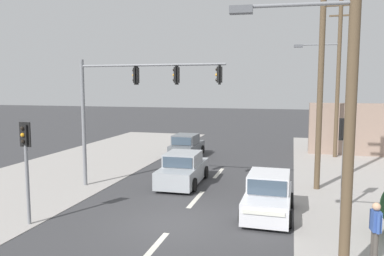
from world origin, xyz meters
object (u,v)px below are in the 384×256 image
object	(u,v)px
utility_pole_background_right	(336,74)
hatchback_crossing_left	(268,196)
utility_pole_foreground_right	(346,76)
traffic_signal_mast	(130,95)
pedestal_signal_right_kerb	(344,148)
pedestrian_at_kerb	(375,228)
sedan_oncoming_mid	(183,169)
hatchback_receding_far	(187,146)
utility_pole_midground_right	(321,71)
pedestal_signal_left_kerb	(26,156)

from	to	relation	value
utility_pole_background_right	hatchback_crossing_left	world-z (taller)	utility_pole_background_right
utility_pole_foreground_right	traffic_signal_mast	distance (m)	10.49
pedestal_signal_right_kerb	hatchback_crossing_left	xyz separation A→B (m)	(-2.72, -1.23, -1.71)
pedestrian_at_kerb	sedan_oncoming_mid	bearing A→B (deg)	138.59
hatchback_receding_far	traffic_signal_mast	bearing A→B (deg)	-91.72
hatchback_crossing_left	utility_pole_foreground_right	bearing A→B (deg)	-65.60
utility_pole_midground_right	utility_pole_background_right	distance (m)	8.76
hatchback_crossing_left	pedestal_signal_right_kerb	bearing A→B (deg)	24.30
utility_pole_midground_right	pedestal_signal_right_kerb	world-z (taller)	utility_pole_midground_right
hatchback_crossing_left	utility_pole_midground_right	bearing A→B (deg)	64.39
utility_pole_foreground_right	pedestrian_at_kerb	size ratio (longest dim) A/B	5.67
pedestal_signal_right_kerb	pedestal_signal_left_kerb	bearing A→B (deg)	-157.25
utility_pole_foreground_right	pedestrian_at_kerb	distance (m)	4.39
hatchback_crossing_left	sedan_oncoming_mid	world-z (taller)	sedan_oncoming_mid
utility_pole_midground_right	hatchback_receding_far	distance (m)	11.37
pedestal_signal_left_kerb	hatchback_receding_far	bearing A→B (deg)	82.77
pedestrian_at_kerb	pedestal_signal_left_kerb	bearing A→B (deg)	-179.05
utility_pole_background_right	hatchback_receding_far	world-z (taller)	utility_pole_background_right
hatchback_crossing_left	pedestrian_at_kerb	bearing A→B (deg)	-44.90
sedan_oncoming_mid	pedestrian_at_kerb	distance (m)	9.83
utility_pole_midground_right	pedestrian_at_kerb	distance (m)	8.52
pedestrian_at_kerb	hatchback_crossing_left	bearing A→B (deg)	135.10
utility_pole_background_right	pedestal_signal_left_kerb	bearing A→B (deg)	-125.53
pedestal_signal_left_kerb	pedestal_signal_right_kerb	bearing A→B (deg)	22.75
utility_pole_midground_right	pedestal_signal_right_kerb	xyz separation A→B (m)	(0.75, -2.87, -3.03)
pedestal_signal_right_kerb	hatchback_receding_far	size ratio (longest dim) A/B	0.97
hatchback_receding_far	utility_pole_background_right	bearing A→B (deg)	12.99
hatchback_receding_far	hatchback_crossing_left	bearing A→B (deg)	-59.64
traffic_signal_mast	sedan_oncoming_mid	size ratio (longest dim) A/B	1.61
traffic_signal_mast	sedan_oncoming_mid	bearing A→B (deg)	35.86
utility_pole_foreground_right	pedestal_signal_right_kerb	xyz separation A→B (m)	(0.75, 5.56, -2.56)
hatchback_receding_far	hatchback_crossing_left	world-z (taller)	same
utility_pole_background_right	pedestal_signal_left_kerb	distance (m)	19.85
utility_pole_background_right	sedan_oncoming_mid	bearing A→B (deg)	-130.16
utility_pole_foreground_right	utility_pole_background_right	xyz separation A→B (m)	(1.53, 17.06, 0.60)
utility_pole_midground_right	hatchback_crossing_left	xyz separation A→B (m)	(-1.96, -4.10, -4.74)
traffic_signal_mast	sedan_oncoming_mid	xyz separation A→B (m)	(2.09, 1.51, -3.65)
hatchback_crossing_left	pedestal_signal_left_kerb	bearing A→B (deg)	-157.79
utility_pole_midground_right	sedan_oncoming_mid	size ratio (longest dim) A/B	2.43
pedestal_signal_right_kerb	pedestrian_at_kerb	distance (m)	4.53
traffic_signal_mast	pedestal_signal_left_kerb	world-z (taller)	traffic_signal_mast
utility_pole_background_right	utility_pole_foreground_right	bearing A→B (deg)	-95.12
utility_pole_midground_right	hatchback_crossing_left	distance (m)	6.57
utility_pole_foreground_right	pedestal_signal_right_kerb	distance (m)	6.17
traffic_signal_mast	pedestal_signal_right_kerb	distance (m)	9.36
traffic_signal_mast	pedestrian_at_kerb	world-z (taller)	traffic_signal_mast
sedan_oncoming_mid	pedestal_signal_right_kerb	bearing A→B (deg)	-17.61
utility_pole_midground_right	pedestal_signal_right_kerb	distance (m)	4.24
utility_pole_midground_right	traffic_signal_mast	bearing A→B (deg)	-165.64
sedan_oncoming_mid	pedestrian_at_kerb	bearing A→B (deg)	-41.41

